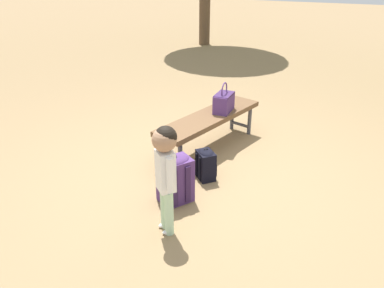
% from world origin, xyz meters
% --- Properties ---
extents(ground_plane, '(40.00, 40.00, 0.00)m').
position_xyz_m(ground_plane, '(0.00, 0.00, 0.00)').
color(ground_plane, '#8C704C').
rests_on(ground_plane, ground).
extents(park_bench, '(1.65, 0.84, 0.45)m').
position_xyz_m(park_bench, '(-0.59, -0.06, 0.39)').
color(park_bench, brown).
rests_on(park_bench, ground).
extents(handbag, '(0.32, 0.19, 0.37)m').
position_xyz_m(handbag, '(-0.78, 0.05, 0.58)').
color(handbag, '#4C2D66').
rests_on(handbag, park_bench).
extents(child_standing, '(0.20, 0.21, 0.98)m').
position_xyz_m(child_standing, '(1.03, 0.17, 0.66)').
color(child_standing, '#B2D8B2').
rests_on(child_standing, ground).
extents(backpack_large, '(0.38, 0.36, 0.52)m').
position_xyz_m(backpack_large, '(0.59, 0.04, 0.26)').
color(backpack_large, '#4C2D66').
rests_on(backpack_large, ground).
extents(backpack_small, '(0.26, 0.26, 0.36)m').
position_xyz_m(backpack_small, '(0.09, 0.16, 0.18)').
color(backpack_small, black).
rests_on(backpack_small, ground).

